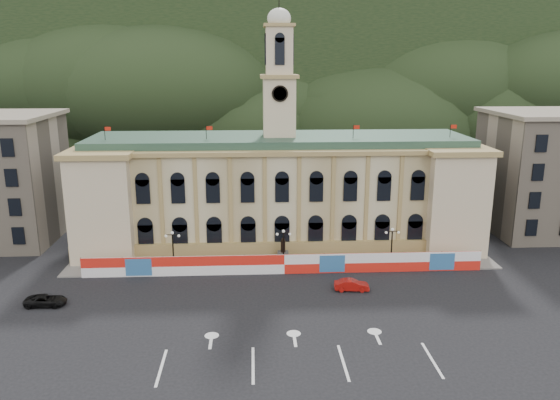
{
  "coord_description": "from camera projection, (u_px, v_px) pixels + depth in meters",
  "views": [
    {
      "loc": [
        -3.84,
        -48.83,
        25.98
      ],
      "look_at": [
        -0.39,
        18.0,
        8.78
      ],
      "focal_mm": 35.0,
      "sensor_mm": 36.0,
      "label": 1
    }
  ],
  "objects": [
    {
      "name": "pavement",
      "position": [
        283.0,
        265.0,
        71.04
      ],
      "size": [
        56.0,
        5.5,
        0.16
      ],
      "primitive_type": "cube",
      "color": "slate",
      "rests_on": "ground"
    },
    {
      "name": "hill_ridge",
      "position": [
        264.0,
        82.0,
        167.04
      ],
      "size": [
        230.0,
        80.0,
        64.0
      ],
      "color": "black",
      "rests_on": "ground"
    },
    {
      "name": "red_sedan",
      "position": [
        352.0,
        285.0,
        63.26
      ],
      "size": [
        1.99,
        4.23,
        1.33
      ],
      "primitive_type": "imported",
      "rotation": [
        0.0,
        0.0,
        1.5
      ],
      "color": "#9E0F0B",
      "rests_on": "ground"
    },
    {
      "name": "statue",
      "position": [
        283.0,
        256.0,
        71.01
      ],
      "size": [
        1.4,
        1.4,
        3.72
      ],
      "color": "#595651",
      "rests_on": "ground"
    },
    {
      "name": "lane_markings",
      "position": [
        297.0,
        358.0,
        49.06
      ],
      "size": [
        26.0,
        10.0,
        0.02
      ],
      "primitive_type": null,
      "color": "white",
      "rests_on": "ground"
    },
    {
      "name": "side_building_right",
      "position": [
        558.0,
        172.0,
        83.63
      ],
      "size": [
        21.0,
        17.0,
        18.6
      ],
      "color": "tan",
      "rests_on": "ground"
    },
    {
      "name": "ground",
      "position": [
        293.0,
        331.0,
        53.89
      ],
      "size": [
        260.0,
        260.0,
        0.0
      ],
      "primitive_type": "plane",
      "color": "black",
      "rests_on": "ground"
    },
    {
      "name": "hoarding_fence",
      "position": [
        285.0,
        264.0,
        68.16
      ],
      "size": [
        50.0,
        0.44,
        2.5
      ],
      "color": "red",
      "rests_on": "ground"
    },
    {
      "name": "city_hall",
      "position": [
        279.0,
        190.0,
        78.67
      ],
      "size": [
        56.2,
        17.6,
        37.1
      ],
      "color": "beige",
      "rests_on": "ground"
    },
    {
      "name": "lamp_center",
      "position": [
        283.0,
        245.0,
        69.57
      ],
      "size": [
        1.96,
        0.44,
        5.15
      ],
      "color": "black",
      "rests_on": "ground"
    },
    {
      "name": "lamp_right",
      "position": [
        392.0,
        243.0,
        70.27
      ],
      "size": [
        1.96,
        0.44,
        5.15
      ],
      "color": "black",
      "rests_on": "ground"
    },
    {
      "name": "lamp_left",
      "position": [
        173.0,
        247.0,
        68.87
      ],
      "size": [
        1.96,
        0.44,
        5.15
      ],
      "color": "black",
      "rests_on": "ground"
    },
    {
      "name": "black_suv",
      "position": [
        46.0,
        300.0,
        59.34
      ],
      "size": [
        2.16,
        4.47,
        1.23
      ],
      "primitive_type": "imported",
      "rotation": [
        0.0,
        0.0,
        1.56
      ],
      "color": "black",
      "rests_on": "ground"
    }
  ]
}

